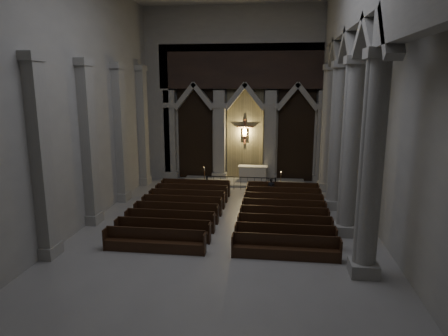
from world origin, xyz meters
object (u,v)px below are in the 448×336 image
(altar, at_px, (253,173))
(candle_stand_right, at_px, (281,185))
(altar_rail, at_px, (241,181))
(pews, at_px, (231,214))
(candle_stand_left, at_px, (205,182))
(worshipper, at_px, (271,188))

(altar, relative_size, candle_stand_right, 1.68)
(altar, xyz_separation_m, altar_rail, (-0.66, -2.11, -0.08))
(candle_stand_right, bearing_deg, pews, -112.41)
(pews, bearing_deg, candle_stand_left, 111.79)
(candle_stand_left, height_order, worshipper, candle_stand_left)
(candle_stand_left, distance_m, candle_stand_right, 5.06)
(candle_stand_right, distance_m, pews, 6.83)
(altar, height_order, worshipper, worshipper)
(altar, xyz_separation_m, pews, (-0.66, -8.02, -0.36))
(altar, height_order, candle_stand_right, candle_stand_right)
(candle_stand_right, relative_size, pews, 0.13)
(altar, bearing_deg, pews, -94.71)
(altar, height_order, candle_stand_left, candle_stand_left)
(altar_rail, bearing_deg, candle_stand_right, 8.86)
(candle_stand_right, height_order, pews, candle_stand_right)
(candle_stand_left, xyz_separation_m, worshipper, (4.45, -1.88, 0.24))
(candle_stand_left, bearing_deg, worshipper, -22.89)
(altar, relative_size, pews, 0.21)
(candle_stand_left, xyz_separation_m, pews, (2.45, -6.13, -0.07))
(candle_stand_left, relative_size, candle_stand_right, 1.16)
(candle_stand_right, bearing_deg, worshipper, -106.40)
(altar, relative_size, altar_rail, 0.45)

